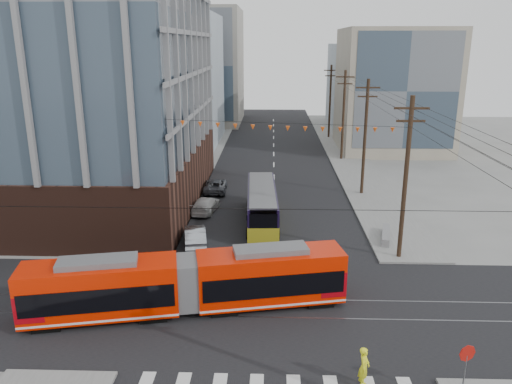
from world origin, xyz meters
TOP-DOWN VIEW (x-y plane):
  - ground at (0.00, 0.00)m, footprint 160.00×160.00m
  - office_building at (-22.00, 23.00)m, footprint 30.00×25.00m
  - bg_bldg_nw_near at (-17.00, 52.00)m, footprint 18.00×16.00m
  - bg_bldg_ne_near at (16.00, 48.00)m, footprint 14.00×14.00m
  - bg_bldg_nw_far at (-14.00, 72.00)m, footprint 16.00×18.00m
  - bg_bldg_ne_far at (18.00, 68.00)m, footprint 16.00×16.00m
  - utility_pole_far at (8.50, 56.00)m, footprint 0.30×0.30m
  - streetcar at (-4.72, 3.56)m, footprint 17.33×5.84m
  - city_bus at (-1.01, 17.76)m, footprint 2.75×10.73m
  - parked_car_silver at (-5.74, 12.83)m, footprint 2.23×4.46m
  - parked_car_white at (-5.97, 20.27)m, footprint 2.40×4.67m
  - parked_car_grey at (-5.77, 26.34)m, footprint 2.27×4.70m
  - pedestrian at (3.76, -2.43)m, footprint 0.65×0.79m
  - stop_sign at (7.63, -3.23)m, footprint 0.94×0.94m
  - jersey_barrier at (8.30, 14.20)m, footprint 1.58×3.62m

SIDE VIEW (x-z plane):
  - ground at x=0.00m, z-range 0.00..0.00m
  - jersey_barrier at x=8.30m, z-range 0.00..0.71m
  - parked_car_grey at x=-5.77m, z-range 0.00..1.29m
  - parked_car_white at x=-5.97m, z-range 0.00..1.30m
  - parked_car_silver at x=-5.74m, z-range 0.00..1.41m
  - pedestrian at x=3.76m, z-range 0.00..1.86m
  - stop_sign at x=7.63m, z-range 0.00..2.46m
  - city_bus at x=-1.01m, z-range 0.00..3.02m
  - streetcar at x=-4.72m, z-range 0.00..3.31m
  - utility_pole_far at x=8.50m, z-range 0.00..11.00m
  - bg_bldg_ne_far at x=18.00m, z-range 0.00..14.00m
  - bg_bldg_ne_near at x=16.00m, z-range 0.00..16.00m
  - bg_bldg_nw_near at x=-17.00m, z-range 0.00..18.00m
  - bg_bldg_nw_far at x=-14.00m, z-range 0.00..20.00m
  - office_building at x=-22.00m, z-range 0.00..28.60m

